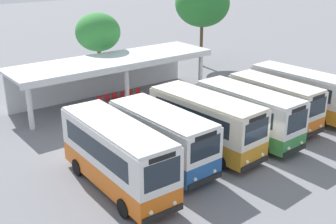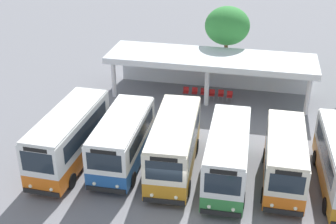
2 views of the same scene
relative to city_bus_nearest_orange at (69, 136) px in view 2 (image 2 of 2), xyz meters
name	(u,v)px [view 2 (image 2 of 2)]	position (x,y,z in m)	size (l,w,h in m)	color
ground_plane	(173,201)	(6.84, -2.34, -1.88)	(180.00, 180.00, 0.00)	slate
city_bus_nearest_orange	(69,136)	(0.00, 0.00, 0.00)	(2.49, 7.76, 3.41)	black
city_bus_second_in_row	(123,139)	(3.14, 0.55, -0.14)	(2.58, 6.90, 3.14)	black
city_bus_middle_cream	(174,144)	(6.28, 0.54, -0.04)	(2.77, 7.51, 3.33)	black
city_bus_fourth_amber	(227,155)	(9.42, 0.13, -0.11)	(2.44, 7.25, 3.21)	black
city_bus_fifth_blue	(285,158)	(12.56, 0.62, -0.17)	(2.24, 6.62, 3.09)	black
terminal_canopy	(211,63)	(6.89, 12.25, 0.69)	(16.23, 4.58, 3.40)	silver
waiting_chair_end_by_column	(186,91)	(5.09, 10.95, -1.36)	(0.45, 0.45, 0.86)	slate
waiting_chair_second_from_end	(195,92)	(5.79, 11.00, -1.36)	(0.45, 0.45, 0.86)	slate
waiting_chair_middle_seat	(203,92)	(6.50, 11.01, -1.36)	(0.45, 0.45, 0.86)	slate
waiting_chair_fourth_seat	(212,94)	(7.20, 10.89, -1.36)	(0.45, 0.45, 0.86)	slate
waiting_chair_fifth_seat	(221,94)	(7.90, 10.98, -1.36)	(0.45, 0.45, 0.86)	slate
waiting_chair_far_end_seat	(230,95)	(8.60, 10.87, -1.36)	(0.45, 0.45, 0.86)	slate
roadside_tree_behind_canopy	(227,26)	(7.71, 15.44, 2.90)	(3.76, 3.76, 6.40)	brown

